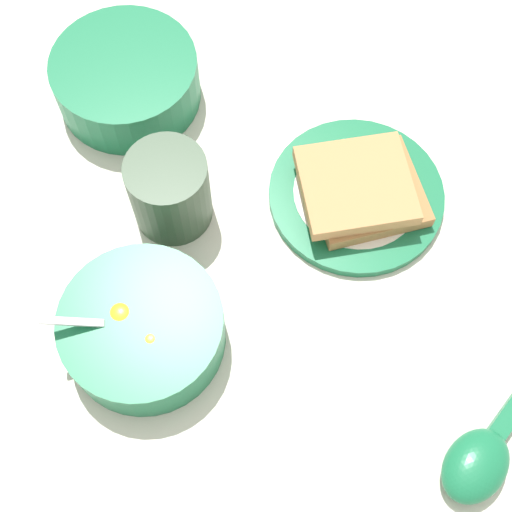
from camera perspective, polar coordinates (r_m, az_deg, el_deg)
The scene contains 7 objects.
ground_plane at distance 0.74m, azimuth 8.60°, elevation 2.98°, with size 3.00×3.00×0.00m, color beige.
egg_bowl at distance 0.66m, azimuth -9.03°, elevation -5.80°, with size 0.16×0.15×0.08m.
toast_plate at distance 0.74m, azimuth 8.01°, elevation 4.87°, with size 0.18×0.18×0.01m.
toast_sandwich at distance 0.72m, azimuth 8.21°, elevation 5.39°, with size 0.14×0.13×0.03m.
soup_spoon at distance 0.67m, azimuth 17.71°, elevation -14.90°, with size 0.13×0.15×0.03m.
congee_bowl at distance 0.80m, azimuth -10.34°, elevation 13.84°, with size 0.16×0.16×0.06m.
drinking_cup at distance 0.70m, azimuth -6.94°, elevation 5.27°, with size 0.08×0.08×0.09m.
Camera 1 is at (-0.10, -0.34, 0.65)m, focal length 50.00 mm.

